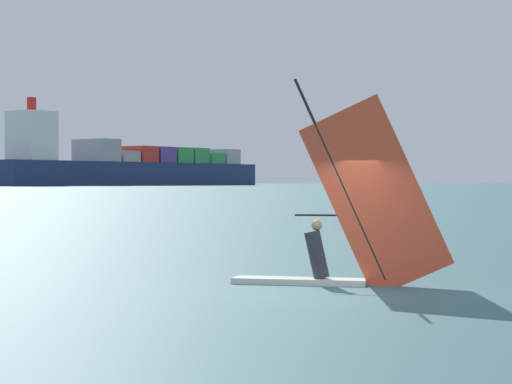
% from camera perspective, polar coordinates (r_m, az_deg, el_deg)
% --- Properties ---
extents(ground_plane, '(4000.00, 4000.00, 0.00)m').
position_cam_1_polar(ground_plane, '(19.24, 4.78, -5.61)').
color(ground_plane, '#386066').
extents(windsurfer, '(3.82, 2.86, 4.40)m').
position_cam_1_polar(windsurfer, '(20.62, 4.69, -2.27)').
color(windsurfer, white).
rests_on(windsurfer, ground_plane).
extents(cargo_ship, '(152.99, 102.10, 38.47)m').
position_cam_1_polar(cargo_ship, '(496.20, -6.99, 1.42)').
color(cargo_ship, navy).
rests_on(cargo_ship, ground_plane).
extents(distant_headland, '(928.45, 538.88, 26.19)m').
position_cam_1_polar(distant_headland, '(1350.73, -5.57, 1.06)').
color(distant_headland, '#4C564C').
rests_on(distant_headland, ground_plane).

